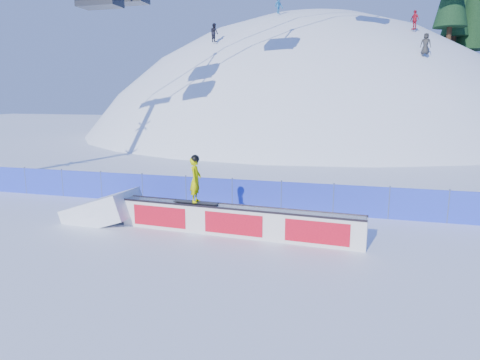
# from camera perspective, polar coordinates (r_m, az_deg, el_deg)

# --- Properties ---
(ground) EXTENTS (160.00, 160.00, 0.00)m
(ground) POSITION_cam_1_polar(r_m,az_deg,el_deg) (13.71, -10.46, -8.08)
(ground) COLOR white
(ground) RESTS_ON ground
(snow_hill) EXTENTS (64.00, 64.00, 64.00)m
(snow_hill) POSITION_cam_1_polar(r_m,az_deg,el_deg) (58.43, 8.66, -11.61)
(snow_hill) COLOR white
(snow_hill) RESTS_ON ground
(safety_fence) EXTENTS (22.05, 0.05, 1.30)m
(safety_fence) POSITION_cam_1_polar(r_m,az_deg,el_deg) (17.55, -4.17, -1.62)
(safety_fence) COLOR blue
(safety_fence) RESTS_ON ground
(rail_box) EXTENTS (8.21, 1.09, 0.98)m
(rail_box) POSITION_cam_1_polar(r_m,az_deg,el_deg) (13.92, -0.55, -5.50)
(rail_box) COLOR silver
(rail_box) RESTS_ON ground
(snow_ramp) EXTENTS (2.75, 1.82, 1.65)m
(snow_ramp) POSITION_cam_1_polar(r_m,az_deg,el_deg) (16.43, -17.70, -5.19)
(snow_ramp) COLOR white
(snow_ramp) RESTS_ON ground
(snowboarder) EXTENTS (1.56, 0.57, 1.61)m
(snowboarder) POSITION_cam_1_polar(r_m,az_deg,el_deg) (14.14, -5.95, 0.09)
(snowboarder) COLOR black
(snowboarder) RESTS_ON rail_box
(distant_skiers) EXTENTS (18.77, 7.47, 6.49)m
(distant_skiers) POSITION_cam_1_polar(r_m,az_deg,el_deg) (41.81, 10.13, 20.01)
(distant_skiers) COLOR black
(distant_skiers) RESTS_ON ground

